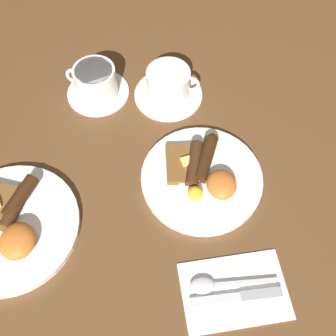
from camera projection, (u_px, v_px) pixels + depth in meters
ground_plane at (201, 180)px, 0.81m from camera, size 3.00×3.00×0.00m
breakfast_plate_near at (202, 176)px, 0.80m from camera, size 0.25×0.25×0.04m
breakfast_plate_far at (10, 225)px, 0.75m from camera, size 0.27×0.27×0.05m
teacup_near at (169, 85)px, 0.90m from camera, size 0.16×0.16×0.07m
teacup_far at (96, 83)px, 0.90m from camera, size 0.15×0.15×0.08m
napkin at (234, 291)px, 0.69m from camera, size 0.14×0.20×0.01m
knife at (241, 296)px, 0.68m from camera, size 0.03×0.17×0.01m
spoon at (212, 285)px, 0.69m from camera, size 0.03×0.16×0.01m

